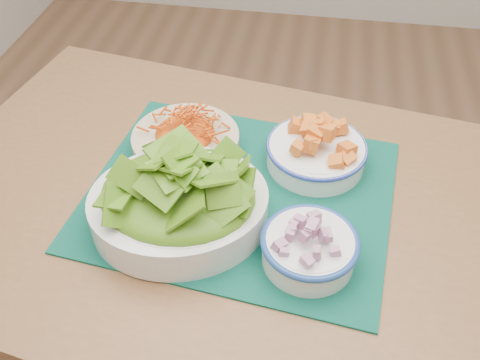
% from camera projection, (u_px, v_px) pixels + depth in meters
% --- Properties ---
extents(ground, '(4.00, 4.00, 0.00)m').
position_uv_depth(ground, '(350.00, 346.00, 1.53)').
color(ground, '#9B6C4B').
rests_on(ground, ground).
extents(table, '(1.18, 0.88, 0.75)m').
position_uv_depth(table, '(230.00, 243.00, 0.98)').
color(table, brown).
rests_on(table, ground).
extents(placemat, '(0.55, 0.47, 0.00)m').
position_uv_depth(placemat, '(240.00, 194.00, 0.91)').
color(placemat, '#032F25').
rests_on(placemat, table).
extents(carrot_bowl, '(0.21, 0.21, 0.07)m').
position_uv_depth(carrot_bowl, '(186.00, 139.00, 0.96)').
color(carrot_bowl, '#C6B693').
rests_on(carrot_bowl, placemat).
extents(squash_bowl, '(0.18, 0.18, 0.09)m').
position_uv_depth(squash_bowl, '(317.00, 145.00, 0.94)').
color(squash_bowl, white).
rests_on(squash_bowl, placemat).
extents(lettuce_bowl, '(0.34, 0.31, 0.14)m').
position_uv_depth(lettuce_bowl, '(178.00, 193.00, 0.82)').
color(lettuce_bowl, silver).
rests_on(lettuce_bowl, placemat).
extents(onion_bowl, '(0.15, 0.15, 0.07)m').
position_uv_depth(onion_bowl, '(310.00, 245.00, 0.78)').
color(onion_bowl, white).
rests_on(onion_bowl, placemat).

